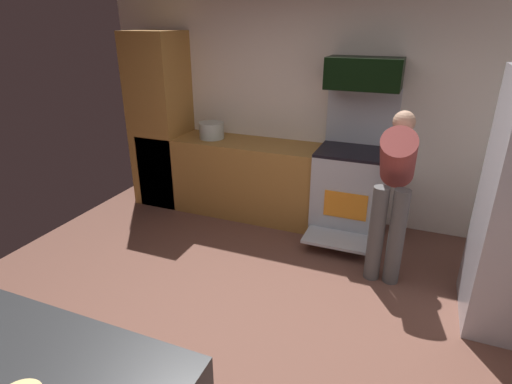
# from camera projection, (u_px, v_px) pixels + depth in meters

# --- Properties ---
(ground_plane) EXTENTS (5.20, 4.80, 0.02)m
(ground_plane) POSITION_uv_depth(u_px,v_px,m) (234.00, 331.00, 3.16)
(ground_plane) COLOR brown
(wall_back) EXTENTS (5.20, 0.12, 2.60)m
(wall_back) POSITION_uv_depth(u_px,v_px,m) (318.00, 107.00, 4.65)
(wall_back) COLOR silver
(wall_back) RESTS_ON ground
(lower_cabinet_run) EXTENTS (2.40, 0.60, 0.90)m
(lower_cabinet_run) POSITION_uv_depth(u_px,v_px,m) (235.00, 176.00, 4.99)
(lower_cabinet_run) COLOR #A57335
(lower_cabinet_run) RESTS_ON ground
(cabinet_column) EXTENTS (0.60, 0.60, 2.10)m
(cabinet_column) POSITION_uv_depth(u_px,v_px,m) (161.00, 121.00, 5.10)
(cabinet_column) COLOR #A57335
(cabinet_column) RESTS_ON ground
(oven_range) EXTENTS (0.76, 1.01, 1.56)m
(oven_range) POSITION_uv_depth(u_px,v_px,m) (352.00, 188.00, 4.46)
(oven_range) COLOR #B2BBC5
(oven_range) RESTS_ON ground
(microwave) EXTENTS (0.74, 0.38, 0.31)m
(microwave) POSITION_uv_depth(u_px,v_px,m) (364.00, 73.00, 4.07)
(microwave) COLOR black
(microwave) RESTS_ON oven_range
(person_cook) EXTENTS (0.31, 0.66, 1.47)m
(person_cook) POSITION_uv_depth(u_px,v_px,m) (394.00, 184.00, 3.57)
(person_cook) COLOR #555555
(person_cook) RESTS_ON ground
(stock_pot) EXTENTS (0.30, 0.30, 0.19)m
(stock_pot) POSITION_uv_depth(u_px,v_px,m) (212.00, 130.00, 4.88)
(stock_pot) COLOR #B1BFB7
(stock_pot) RESTS_ON lower_cabinet_run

